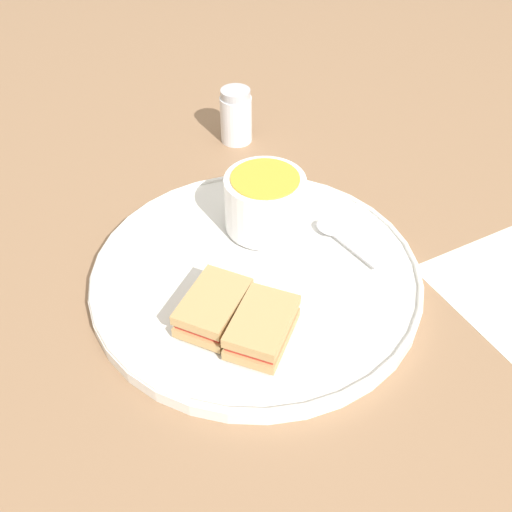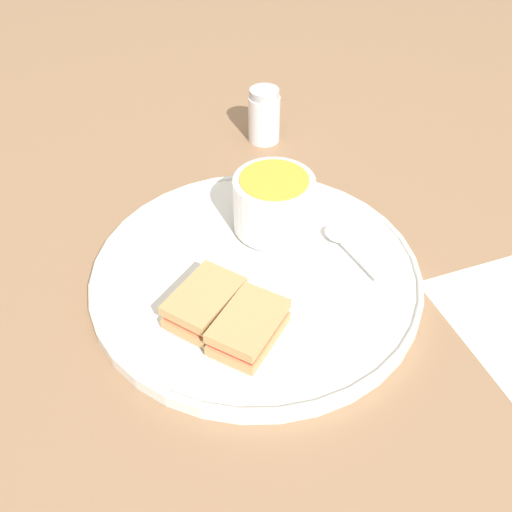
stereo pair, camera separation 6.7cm
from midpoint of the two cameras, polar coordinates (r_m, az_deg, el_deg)
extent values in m
plane|color=#8E6B4C|center=(0.69, 2.75, -2.56)|extent=(2.40, 2.40, 0.00)
cylinder|color=white|center=(0.69, 2.77, -2.09)|extent=(0.38, 0.38, 0.02)
torus|color=white|center=(0.68, 2.80, -1.51)|extent=(0.38, 0.38, 0.01)
cylinder|color=white|center=(0.74, 4.24, 2.97)|extent=(0.05, 0.05, 0.01)
cylinder|color=white|center=(0.72, 4.36, 4.88)|extent=(0.10, 0.10, 0.07)
cylinder|color=gold|center=(0.70, 4.51, 7.04)|extent=(0.08, 0.08, 0.01)
cube|color=silver|center=(0.70, 12.45, -0.48)|extent=(0.07, 0.02, 0.00)
ellipsoid|color=silver|center=(0.73, 10.22, 1.97)|extent=(0.04, 0.03, 0.01)
cube|color=tan|center=(0.63, -1.84, -5.18)|extent=(0.09, 0.10, 0.01)
cube|color=#B72D23|center=(0.62, -1.86, -4.60)|extent=(0.09, 0.09, 0.01)
cube|color=tan|center=(0.62, -1.88, -4.01)|extent=(0.09, 0.10, 0.01)
cube|color=tan|center=(0.61, 2.46, -7.50)|extent=(0.10, 0.10, 0.01)
cube|color=#B72D23|center=(0.60, 2.48, -6.92)|extent=(0.09, 0.09, 0.01)
cube|color=tan|center=(0.59, 2.51, -6.34)|extent=(0.10, 0.10, 0.01)
cylinder|color=silver|center=(0.92, 2.90, 12.85)|extent=(0.05, 0.05, 0.07)
cylinder|color=#B7B7BC|center=(0.90, 3.00, 15.14)|extent=(0.04, 0.04, 0.01)
camera|label=1|loc=(0.03, -87.13, 2.66)|focal=42.00mm
camera|label=2|loc=(0.03, 92.87, -2.66)|focal=42.00mm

